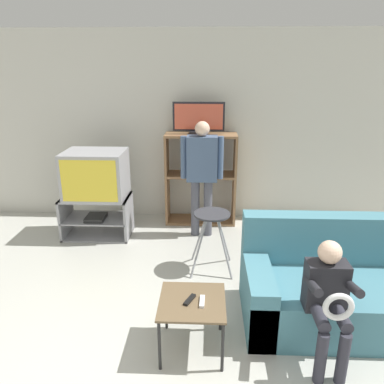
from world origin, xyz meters
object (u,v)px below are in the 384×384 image
object	(u,v)px
television_main	(96,175)
media_shelf	(201,178)
snack_table	(192,306)
remote_control_white	(202,301)
remote_control_black	(190,300)
television_flat	(199,119)
folding_stool	(212,223)
tv_stand	(97,217)
person_seated_child	(328,296)
person_standing_adult	(202,169)
couch	(356,289)

from	to	relation	value
television_main	media_shelf	size ratio (longest dim) A/B	0.59
media_shelf	snack_table	size ratio (longest dim) A/B	2.50
remote_control_white	remote_control_black	bearing A→B (deg)	170.97
television_flat	remote_control_black	distance (m)	2.75
folding_stool	snack_table	xyz separation A→B (m)	(-0.16, -1.23, -0.16)
tv_stand	remote_control_black	xyz separation A→B (m)	(1.30, -2.03, 0.19)
television_main	person_seated_child	xyz separation A→B (m)	(2.28, -2.12, -0.27)
media_shelf	television_flat	xyz separation A→B (m)	(-0.03, -0.00, 0.82)
tv_stand	person_standing_adult	xyz separation A→B (m)	(1.36, 0.08, 0.64)
folding_stool	snack_table	world-z (taller)	folding_stool
remote_control_white	person_seated_child	xyz separation A→B (m)	(0.91, -0.05, 0.11)
folding_stool	snack_table	bearing A→B (deg)	-97.32
remote_control_black	tv_stand	bearing A→B (deg)	147.31
television_flat	folding_stool	size ratio (longest dim) A/B	1.03
media_shelf	couch	distance (m)	2.56
media_shelf	television_flat	bearing A→B (deg)	-176.83
media_shelf	person_standing_adult	size ratio (longest dim) A/B	0.84
folding_stool	couch	xyz separation A→B (m)	(1.25, -0.78, -0.26)
couch	snack_table	bearing A→B (deg)	-162.52
person_seated_child	media_shelf	bearing A→B (deg)	110.30
television_flat	person_standing_adult	world-z (taller)	television_flat
television_flat	folding_stool	bearing A→B (deg)	-82.33
television_main	remote_control_black	distance (m)	2.44
couch	person_standing_adult	size ratio (longest dim) A/B	1.30
media_shelf	person_seated_child	world-z (taller)	media_shelf
snack_table	remote_control_black	world-z (taller)	remote_control_black
television_main	television_flat	bearing A→B (deg)	21.86
couch	remote_control_black	bearing A→B (deg)	-162.59
media_shelf	folding_stool	world-z (taller)	media_shelf
tv_stand	television_main	size ratio (longest dim) A/B	1.15
remote_control_white	person_standing_adult	bearing A→B (deg)	92.74
snack_table	remote_control_black	bearing A→B (deg)	-168.33
folding_stool	person_seated_child	distance (m)	1.54
tv_stand	television_flat	distance (m)	1.85
person_standing_adult	remote_control_black	bearing A→B (deg)	-91.44
media_shelf	remote_control_black	world-z (taller)	media_shelf
media_shelf	person_standing_adult	xyz separation A→B (m)	(0.02, -0.45, 0.26)
snack_table	remote_control_white	bearing A→B (deg)	-16.11
folding_stool	person_standing_adult	size ratio (longest dim) A/B	0.45
media_shelf	remote_control_white	world-z (taller)	media_shelf
television_main	person_standing_adult	bearing A→B (deg)	2.84
remote_control_black	remote_control_white	distance (m)	0.10
folding_stool	couch	world-z (taller)	couch
television_main	television_flat	world-z (taller)	television_flat
folding_stool	snack_table	size ratio (longest dim) A/B	1.32
tv_stand	couch	world-z (taller)	couch
snack_table	person_seated_child	xyz separation A→B (m)	(0.98, -0.08, 0.17)
television_main	snack_table	distance (m)	2.46
television_flat	folding_stool	world-z (taller)	television_flat
remote_control_white	couch	xyz separation A→B (m)	(1.33, 0.47, -0.16)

